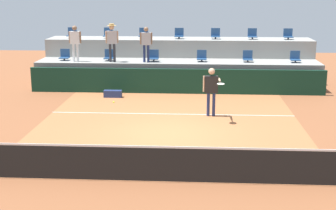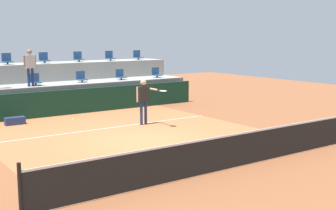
{
  "view_description": "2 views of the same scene",
  "coord_description": "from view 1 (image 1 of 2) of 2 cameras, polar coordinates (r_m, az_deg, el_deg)",
  "views": [
    {
      "loc": [
        0.92,
        -14.93,
        4.63
      ],
      "look_at": [
        0.03,
        -0.42,
        1.05
      ],
      "focal_mm": 51.79,
      "sensor_mm": 36.0,
      "label": 1
    },
    {
      "loc": [
        -7.52,
        -12.15,
        3.41
      ],
      "look_at": [
        0.92,
        -0.14,
        1.12
      ],
      "focal_mm": 47.49,
      "sensor_mm": 36.0,
      "label": 2
    }
  ],
  "objects": [
    {
      "name": "stadium_chair_lower_right",
      "position": [
        22.51,
        9.37,
        5.58
      ],
      "size": [
        0.44,
        0.4,
        0.52
      ],
      "color": "#2D2D33",
      "rests_on": "seating_tier_lower"
    },
    {
      "name": "stadium_chair_upper_left",
      "position": [
        24.49,
        -7.06,
        8.32
      ],
      "size": [
        0.44,
        0.4,
        0.52
      ],
      "color": "#2D2D33",
      "rests_on": "seating_tier_upper"
    },
    {
      "name": "stadium_chair_upper_center",
      "position": [
        24.1,
        1.32,
        8.33
      ],
      "size": [
        0.44,
        0.4,
        0.52
      ],
      "color": "#2D2D33",
      "rests_on": "seating_tier_upper"
    },
    {
      "name": "stadium_chair_lower_left",
      "position": [
        22.77,
        -6.95,
        5.75
      ],
      "size": [
        0.44,
        0.4,
        0.52
      ],
      "color": "#2D2D33",
      "rests_on": "seating_tier_lower"
    },
    {
      "name": "spectator_in_grey",
      "position": [
        22.04,
        -2.59,
        7.5
      ],
      "size": [
        0.57,
        0.23,
        1.6
      ],
      "color": "navy",
      "rests_on": "seating_tier_lower"
    },
    {
      "name": "stadium_chair_lower_mid_left",
      "position": [
        22.48,
        -1.67,
        5.75
      ],
      "size": [
        0.44,
        0.4,
        0.52
      ],
      "color": "#2D2D33",
      "rests_on": "seating_tier_lower"
    },
    {
      "name": "court_service_line",
      "position": [
        17.97,
        0.45,
        -1.07
      ],
      "size": [
        9.0,
        0.06,
        0.0
      ],
      "primitive_type": "cube",
      "color": "silver",
      "rests_on": "ground_plane"
    },
    {
      "name": "stadium_chair_lower_mid_right",
      "position": [
        22.39,
        3.99,
        5.69
      ],
      "size": [
        0.44,
        0.4,
        0.52
      ],
      "color": "#2D2D33",
      "rests_on": "seating_tier_lower"
    },
    {
      "name": "seating_tier_lower",
      "position": [
        22.61,
        1.12,
        3.64
      ],
      "size": [
        13.0,
        1.8,
        1.25
      ],
      "primitive_type": "cube",
      "color": "gray",
      "rests_on": "ground_plane"
    },
    {
      "name": "stadium_chair_upper_far_left",
      "position": [
        24.89,
        -11.24,
        8.25
      ],
      "size": [
        0.44,
        0.4,
        0.52
      ],
      "color": "#2D2D33",
      "rests_on": "seating_tier_upper"
    },
    {
      "name": "seating_tier_upper",
      "position": [
        24.32,
        1.31,
        5.38
      ],
      "size": [
        13.0,
        1.8,
        2.1
      ],
      "primitive_type": "cube",
      "color": "gray",
      "rests_on": "ground_plane"
    },
    {
      "name": "sponsor_backboard",
      "position": [
        21.35,
        0.97,
        2.82
      ],
      "size": [
        13.0,
        0.16,
        1.1
      ],
      "primitive_type": "cube",
      "color": "#0F3323",
      "rests_on": "ground_plane"
    },
    {
      "name": "spectator_leaning_on_rail",
      "position": [
        22.62,
        -10.88,
        7.51
      ],
      "size": [
        0.58,
        0.23,
        1.64
      ],
      "color": "white",
      "rests_on": "seating_tier_lower"
    },
    {
      "name": "spectator_with_hat",
      "position": [
        22.25,
        -6.62,
        7.78
      ],
      "size": [
        0.59,
        0.47,
        1.73
      ],
      "color": "#2D2D33",
      "rests_on": "seating_tier_lower"
    },
    {
      "name": "stadium_chair_upper_mid_right",
      "position": [
        24.1,
        5.61,
        8.27
      ],
      "size": [
        0.44,
        0.4,
        0.52
      ],
      "color": "#2D2D33",
      "rests_on": "seating_tier_upper"
    },
    {
      "name": "stadium_chair_upper_far_right",
      "position": [
        24.48,
        13.96,
        8.01
      ],
      "size": [
        0.44,
        0.4,
        0.52
      ],
      "color": "#2D2D33",
      "rests_on": "seating_tier_upper"
    },
    {
      "name": "tennis_ball",
      "position": [
        16.74,
        -6.42,
        0.34
      ],
      "size": [
        0.07,
        0.07,
        0.07
      ],
      "color": "#CCE033"
    },
    {
      "name": "stadium_chair_lower_far_right",
      "position": [
        22.83,
        14.74,
        5.42
      ],
      "size": [
        0.44,
        0.4,
        0.52
      ],
      "color": "#2D2D33",
      "rests_on": "seating_tier_lower"
    },
    {
      "name": "stadium_chair_upper_mid_left",
      "position": [
        24.23,
        -2.89,
        8.34
      ],
      "size": [
        0.44,
        0.4,
        0.52
      ],
      "color": "#2D2D33",
      "rests_on": "seating_tier_upper"
    },
    {
      "name": "tennis_player",
      "position": [
        17.51,
        5.16,
        2.14
      ],
      "size": [
        0.73,
        1.21,
        1.77
      ],
      "color": "navy",
      "rests_on": "ground_plane"
    },
    {
      "name": "ground_plane",
      "position": [
        15.66,
        -0.02,
        -3.35
      ],
      "size": [
        40.0,
        40.0,
        0.0
      ],
      "primitive_type": "plane",
      "color": "brown"
    },
    {
      "name": "court_inner_paint",
      "position": [
        16.62,
        0.19,
        -2.32
      ],
      "size": [
        9.0,
        10.0,
        0.01
      ],
      "primitive_type": "cube",
      "color": "#A36038",
      "rests_on": "ground_plane"
    },
    {
      "name": "stadium_chair_upper_right",
      "position": [
        24.23,
        9.9,
        8.16
      ],
      "size": [
        0.44,
        0.4,
        0.52
      ],
      "color": "#2D2D33",
      "rests_on": "seating_tier_upper"
    },
    {
      "name": "stadium_chair_lower_far_left",
      "position": [
        23.24,
        -12.07,
        5.71
      ],
      "size": [
        0.44,
        0.4,
        0.52
      ],
      "color": "#2D2D33",
      "rests_on": "seating_tier_lower"
    },
    {
      "name": "tennis_net",
      "position": [
        11.73,
        -1.23,
        -6.79
      ],
      "size": [
        10.48,
        0.08,
        1.07
      ],
      "color": "black",
      "rests_on": "ground_plane"
    },
    {
      "name": "equipment_bag",
      "position": [
        20.81,
        -6.51,
        1.32
      ],
      "size": [
        0.76,
        0.28,
        0.3
      ],
      "primitive_type": "cube",
      "color": "navy",
      "rests_on": "ground_plane"
    }
  ]
}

